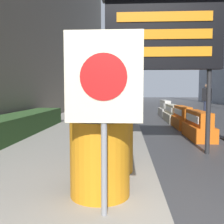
{
  "coord_description": "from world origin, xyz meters",
  "views": [
    {
      "loc": [
        -0.44,
        -2.22,
        1.35
      ],
      "look_at": [
        -1.02,
        8.02,
        0.55
      ],
      "focal_mm": 42.0,
      "sensor_mm": 36.0,
      "label": 1
    }
  ],
  "objects_px": {
    "barrel_drum_middle": "(110,140)",
    "message_board": "(163,35)",
    "jersey_barrier_white": "(165,109)",
    "barrel_drum_foreground": "(100,155)",
    "jersey_barrier_cream": "(173,114)",
    "pedestrian_worker": "(207,97)",
    "jersey_barrier_orange_near": "(182,118)",
    "jersey_barrier_orange_far": "(198,126)",
    "warning_sign": "(104,88)",
    "traffic_light_near_curb": "(143,66)",
    "traffic_cone_mid": "(164,107)"
  },
  "relations": [
    {
      "from": "message_board",
      "to": "traffic_light_near_curb",
      "type": "xyz_separation_m",
      "value": [
        0.3,
        12.45,
        0.53
      ]
    },
    {
      "from": "message_board",
      "to": "pedestrian_worker",
      "type": "relative_size",
      "value": 1.9
    },
    {
      "from": "message_board",
      "to": "jersey_barrier_orange_near",
      "type": "xyz_separation_m",
      "value": [
        1.29,
        4.07,
        -2.19
      ]
    },
    {
      "from": "jersey_barrier_white",
      "to": "traffic_light_near_curb",
      "type": "distance_m",
      "value": 4.85
    },
    {
      "from": "jersey_barrier_orange_near",
      "to": "jersey_barrier_cream",
      "type": "relative_size",
      "value": 0.8
    },
    {
      "from": "jersey_barrier_orange_near",
      "to": "jersey_barrier_white",
      "type": "height_order",
      "value": "jersey_barrier_white"
    },
    {
      "from": "barrel_drum_middle",
      "to": "traffic_light_near_curb",
      "type": "xyz_separation_m",
      "value": [
        1.31,
        14.23,
        2.46
      ]
    },
    {
      "from": "pedestrian_worker",
      "to": "warning_sign",
      "type": "bearing_deg",
      "value": -82.74
    },
    {
      "from": "jersey_barrier_orange_far",
      "to": "jersey_barrier_white",
      "type": "relative_size",
      "value": 0.87
    },
    {
      "from": "barrel_drum_foreground",
      "to": "jersey_barrier_cream",
      "type": "height_order",
      "value": "barrel_drum_foreground"
    },
    {
      "from": "jersey_barrier_white",
      "to": "traffic_cone_mid",
      "type": "relative_size",
      "value": 2.79
    },
    {
      "from": "jersey_barrier_orange_far",
      "to": "warning_sign",
      "type": "bearing_deg",
      "value": -113.88
    },
    {
      "from": "traffic_cone_mid",
      "to": "pedestrian_worker",
      "type": "relative_size",
      "value": 0.4
    },
    {
      "from": "barrel_drum_middle",
      "to": "traffic_cone_mid",
      "type": "relative_size",
      "value": 1.34
    },
    {
      "from": "barrel_drum_foreground",
      "to": "jersey_barrier_orange_far",
      "type": "height_order",
      "value": "barrel_drum_foreground"
    },
    {
      "from": "jersey_barrier_white",
      "to": "pedestrian_worker",
      "type": "distance_m",
      "value": 2.32
    },
    {
      "from": "traffic_cone_mid",
      "to": "pedestrian_worker",
      "type": "height_order",
      "value": "pedestrian_worker"
    },
    {
      "from": "warning_sign",
      "to": "barrel_drum_middle",
      "type": "bearing_deg",
      "value": 91.29
    },
    {
      "from": "barrel_drum_middle",
      "to": "message_board",
      "type": "bearing_deg",
      "value": 60.34
    },
    {
      "from": "jersey_barrier_orange_far",
      "to": "message_board",
      "type": "bearing_deg",
      "value": -124.37
    },
    {
      "from": "barrel_drum_middle",
      "to": "jersey_barrier_orange_far",
      "type": "height_order",
      "value": "barrel_drum_middle"
    },
    {
      "from": "jersey_barrier_orange_far",
      "to": "jersey_barrier_cream",
      "type": "height_order",
      "value": "jersey_barrier_orange_far"
    },
    {
      "from": "traffic_cone_mid",
      "to": "warning_sign",
      "type": "bearing_deg",
      "value": -100.3
    },
    {
      "from": "message_board",
      "to": "jersey_barrier_orange_far",
      "type": "xyz_separation_m",
      "value": [
        1.29,
        1.89,
        -2.2
      ]
    },
    {
      "from": "message_board",
      "to": "pedestrian_worker",
      "type": "xyz_separation_m",
      "value": [
        3.52,
        8.63,
        -1.5
      ]
    },
    {
      "from": "message_board",
      "to": "jersey_barrier_orange_far",
      "type": "height_order",
      "value": "message_board"
    },
    {
      "from": "jersey_barrier_white",
      "to": "pedestrian_worker",
      "type": "xyz_separation_m",
      "value": [
        2.23,
        0.09,
        0.65
      ]
    },
    {
      "from": "barrel_drum_middle",
      "to": "traffic_light_near_curb",
      "type": "height_order",
      "value": "traffic_light_near_curb"
    },
    {
      "from": "warning_sign",
      "to": "traffic_light_near_curb",
      "type": "relative_size",
      "value": 0.42
    },
    {
      "from": "jersey_barrier_cream",
      "to": "warning_sign",
      "type": "bearing_deg",
      "value": -103.63
    },
    {
      "from": "jersey_barrier_orange_far",
      "to": "jersey_barrier_white",
      "type": "distance_m",
      "value": 6.65
    },
    {
      "from": "barrel_drum_middle",
      "to": "traffic_cone_mid",
      "type": "distance_m",
      "value": 13.32
    },
    {
      "from": "message_board",
      "to": "pedestrian_worker",
      "type": "distance_m",
      "value": 9.44
    },
    {
      "from": "barrel_drum_foreground",
      "to": "traffic_cone_mid",
      "type": "height_order",
      "value": "barrel_drum_foreground"
    },
    {
      "from": "jersey_barrier_orange_near",
      "to": "jersey_barrier_white",
      "type": "xyz_separation_m",
      "value": [
        0.0,
        4.47,
        0.03
      ]
    },
    {
      "from": "barrel_drum_foreground",
      "to": "message_board",
      "type": "distance_m",
      "value": 3.51
    },
    {
      "from": "jersey_barrier_orange_near",
      "to": "traffic_cone_mid",
      "type": "relative_size",
      "value": 2.4
    },
    {
      "from": "traffic_cone_mid",
      "to": "pedestrian_worker",
      "type": "xyz_separation_m",
      "value": [
        1.86,
        -2.64,
        0.7
      ]
    },
    {
      "from": "barrel_drum_foreground",
      "to": "jersey_barrier_orange_near",
      "type": "height_order",
      "value": "barrel_drum_foreground"
    },
    {
      "from": "traffic_cone_mid",
      "to": "barrel_drum_foreground",
      "type": "bearing_deg",
      "value": -101.03
    },
    {
      "from": "barrel_drum_foreground",
      "to": "message_board",
      "type": "height_order",
      "value": "message_board"
    },
    {
      "from": "warning_sign",
      "to": "jersey_barrier_white",
      "type": "bearing_deg",
      "value": 79.08
    },
    {
      "from": "barrel_drum_middle",
      "to": "jersey_barrier_orange_near",
      "type": "bearing_deg",
      "value": 68.5
    },
    {
      "from": "barrel_drum_middle",
      "to": "jersey_barrier_orange_far",
      "type": "relative_size",
      "value": 0.55
    },
    {
      "from": "barrel_drum_middle",
      "to": "jersey_barrier_white",
      "type": "xyz_separation_m",
      "value": [
        2.31,
        10.32,
        -0.23
      ]
    },
    {
      "from": "jersey_barrier_orange_far",
      "to": "traffic_cone_mid",
      "type": "relative_size",
      "value": 2.44
    },
    {
      "from": "jersey_barrier_orange_near",
      "to": "traffic_cone_mid",
      "type": "bearing_deg",
      "value": 87.1
    },
    {
      "from": "jersey_barrier_orange_near",
      "to": "jersey_barrier_cream",
      "type": "xyz_separation_m",
      "value": [
        -0.0,
        2.05,
        -0.02
      ]
    },
    {
      "from": "warning_sign",
      "to": "jersey_barrier_orange_far",
      "type": "height_order",
      "value": "warning_sign"
    },
    {
      "from": "message_board",
      "to": "jersey_barrier_white",
      "type": "bearing_deg",
      "value": 81.39
    }
  ]
}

